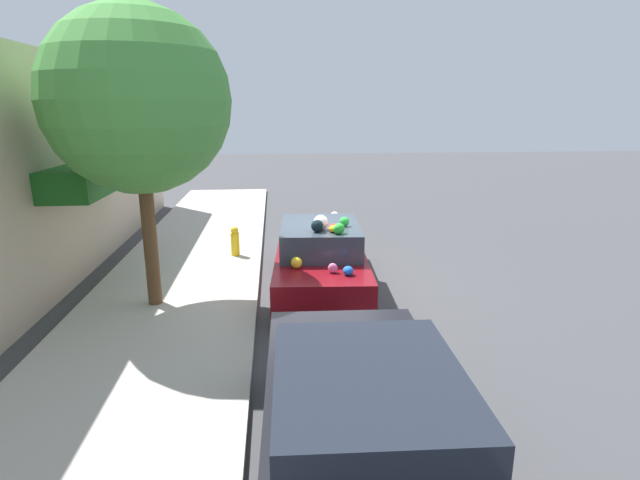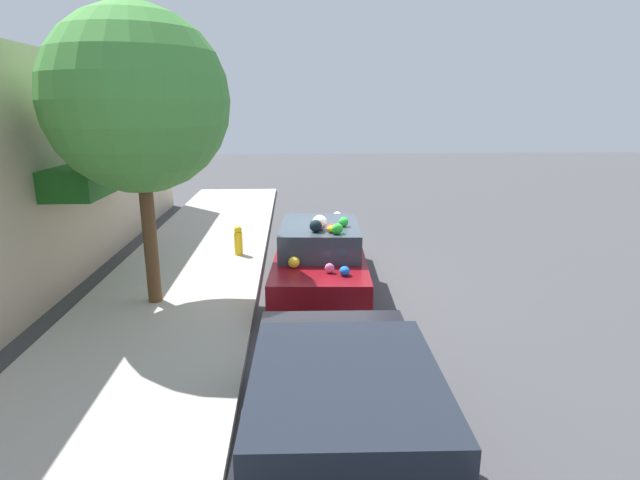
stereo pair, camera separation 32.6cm
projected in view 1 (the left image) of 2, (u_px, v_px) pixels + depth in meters
The scene contains 7 objects.
ground_plane at pixel (314, 288), 10.05m from camera, with size 60.00×60.00×0.00m, color #424244.
sidewalk_curb at pixel (177, 290), 9.80m from camera, with size 24.00×3.20×0.11m.
building_facade at pixel (46, 178), 9.12m from camera, with size 18.00×1.20×4.54m.
street_tree at pixel (137, 101), 8.08m from camera, with size 3.03×3.03×5.03m.
fire_hydrant at pixel (235, 241), 11.79m from camera, with size 0.20×0.20×0.70m.
art_car at pixel (320, 255), 9.83m from camera, with size 4.55×1.95×1.62m.
parked_car_plain at pixel (365, 430), 4.44m from camera, with size 4.49×1.94×1.40m.
Camera 1 is at (-9.43, 0.73, 3.52)m, focal length 28.00 mm.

